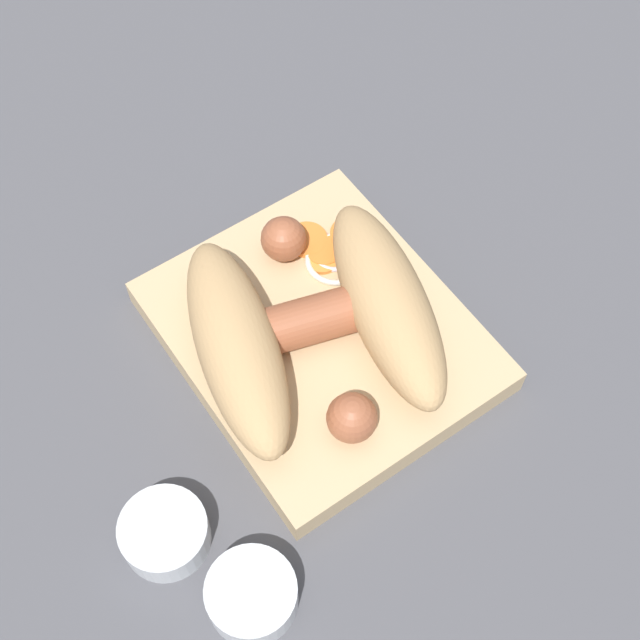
{
  "coord_description": "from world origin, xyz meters",
  "views": [
    {
      "loc": [
        -0.25,
        0.17,
        0.53
      ],
      "look_at": [
        0.0,
        0.0,
        0.03
      ],
      "focal_mm": 50.0,
      "sensor_mm": 36.0,
      "label": 1
    }
  ],
  "objects_px": {
    "sausage": "(316,323)",
    "condiment_cup_near": "(165,534)",
    "food_tray": "(320,336)",
    "condiment_cup_far": "(252,596)",
    "bread_roll": "(313,324)"
  },
  "relations": [
    {
      "from": "condiment_cup_near",
      "to": "sausage",
      "type": "bearing_deg",
      "value": -69.28
    },
    {
      "from": "food_tray",
      "to": "condiment_cup_far",
      "type": "bearing_deg",
      "value": 132.43
    },
    {
      "from": "food_tray",
      "to": "sausage",
      "type": "bearing_deg",
      "value": 119.33
    },
    {
      "from": "food_tray",
      "to": "condiment_cup_near",
      "type": "height_order",
      "value": "condiment_cup_near"
    },
    {
      "from": "condiment_cup_near",
      "to": "bread_roll",
      "type": "bearing_deg",
      "value": -69.84
    },
    {
      "from": "food_tray",
      "to": "condiment_cup_far",
      "type": "height_order",
      "value": "condiment_cup_far"
    },
    {
      "from": "sausage",
      "to": "condiment_cup_near",
      "type": "bearing_deg",
      "value": 110.72
    },
    {
      "from": "condiment_cup_far",
      "to": "bread_roll",
      "type": "bearing_deg",
      "value": -46.93
    },
    {
      "from": "condiment_cup_far",
      "to": "food_tray",
      "type": "bearing_deg",
      "value": -47.57
    },
    {
      "from": "condiment_cup_near",
      "to": "condiment_cup_far",
      "type": "relative_size",
      "value": 1.0
    },
    {
      "from": "bread_roll",
      "to": "condiment_cup_far",
      "type": "bearing_deg",
      "value": 133.07
    },
    {
      "from": "bread_roll",
      "to": "condiment_cup_near",
      "type": "xyz_separation_m",
      "value": [
        -0.05,
        0.14,
        -0.03
      ]
    },
    {
      "from": "sausage",
      "to": "condiment_cup_far",
      "type": "distance_m",
      "value": 0.17
    },
    {
      "from": "sausage",
      "to": "condiment_cup_near",
      "type": "height_order",
      "value": "sausage"
    },
    {
      "from": "food_tray",
      "to": "condiment_cup_far",
      "type": "relative_size",
      "value": 3.92
    }
  ]
}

